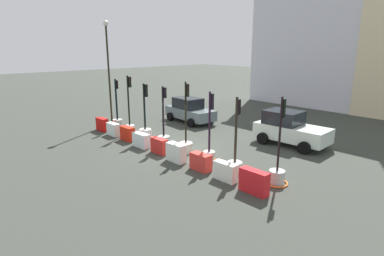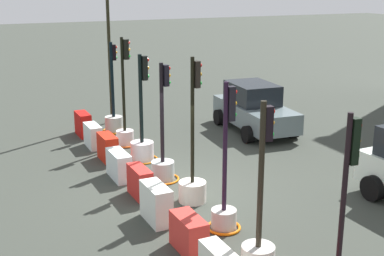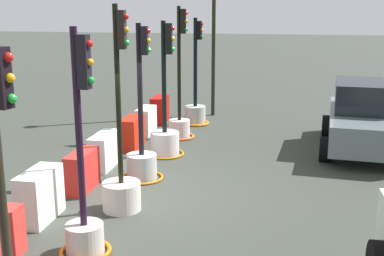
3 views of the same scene
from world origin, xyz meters
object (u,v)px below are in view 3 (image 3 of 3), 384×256
(traffic_light_4, at_px, (121,179))
(construction_barrier_4, at_px, (82,171))
(construction_barrier_2, at_px, (132,133))
(construction_barrier_3, at_px, (105,151))
(traffic_light_3, at_px, (142,155))
(traffic_light_2, at_px, (165,133))
(traffic_light_5, at_px, (84,214))
(construction_barrier_1, at_px, (146,121))
(traffic_light_0, at_px, (195,108))
(car_grey_saloon, at_px, (363,117))
(construction_barrier_5, at_px, (40,196))
(traffic_light_1, at_px, (180,116))
(construction_barrier_0, at_px, (160,110))

(traffic_light_4, height_order, construction_barrier_4, traffic_light_4)
(construction_barrier_2, relative_size, construction_barrier_3, 0.89)
(traffic_light_3, bearing_deg, traffic_light_2, 179.21)
(traffic_light_5, xyz_separation_m, construction_barrier_3, (-4.00, -1.26, -0.25))
(traffic_light_4, xyz_separation_m, construction_barrier_1, (-5.46, -1.20, -0.21))
(traffic_light_0, xyz_separation_m, construction_barrier_4, (6.19, -1.08, -0.12))
(traffic_light_4, height_order, car_grey_saloon, traffic_light_4)
(construction_barrier_3, distance_m, construction_barrier_5, 3.02)
(traffic_light_4, distance_m, traffic_light_5, 1.69)
(traffic_light_2, height_order, traffic_light_4, traffic_light_4)
(car_grey_saloon, bearing_deg, traffic_light_1, -92.43)
(construction_barrier_0, xyz_separation_m, construction_barrier_5, (7.65, -0.04, 0.02))
(traffic_light_2, relative_size, construction_barrier_0, 3.30)
(traffic_light_4, bearing_deg, construction_barrier_2, -164.21)
(construction_barrier_4, bearing_deg, construction_barrier_1, -179.04)
(traffic_light_2, distance_m, construction_barrier_3, 1.67)
(traffic_light_3, height_order, construction_barrier_3, traffic_light_3)
(traffic_light_3, bearing_deg, construction_barrier_2, -156.67)
(traffic_light_4, height_order, construction_barrier_0, traffic_light_4)
(construction_barrier_2, bearing_deg, construction_barrier_0, -178.47)
(car_grey_saloon, bearing_deg, traffic_light_2, -72.79)
(construction_barrier_3, bearing_deg, traffic_light_1, 159.65)
(construction_barrier_5, bearing_deg, construction_barrier_1, 179.66)
(traffic_light_3, bearing_deg, traffic_light_5, 2.86)
(traffic_light_0, distance_m, construction_barrier_0, 1.16)
(construction_barrier_3, bearing_deg, construction_barrier_0, 179.46)
(traffic_light_0, relative_size, traffic_light_5, 0.98)
(construction_barrier_3, xyz_separation_m, construction_barrier_4, (1.51, 0.11, 0.01))
(traffic_light_5, height_order, construction_barrier_0, traffic_light_5)
(traffic_light_5, height_order, car_grey_saloon, traffic_light_5)
(traffic_light_1, distance_m, construction_barrier_0, 2.00)
(traffic_light_1, height_order, traffic_light_4, traffic_light_4)
(construction_barrier_1, bearing_deg, traffic_light_0, 142.86)
(traffic_light_0, relative_size, construction_barrier_3, 2.90)
(traffic_light_1, height_order, car_grey_saloon, traffic_light_1)
(traffic_light_0, distance_m, traffic_light_2, 3.45)
(traffic_light_0, bearing_deg, traffic_light_4, 0.35)
(traffic_light_3, xyz_separation_m, construction_barrier_1, (-3.76, -1.06, -0.15))
(traffic_light_0, height_order, construction_barrier_2, traffic_light_0)
(traffic_light_0, xyz_separation_m, traffic_light_3, (5.29, -0.10, 0.02))
(traffic_light_0, height_order, traffic_light_3, traffic_light_3)
(construction_barrier_0, distance_m, construction_barrier_3, 4.63)
(traffic_light_1, distance_m, traffic_light_2, 1.72)
(traffic_light_2, relative_size, construction_barrier_4, 3.22)
(construction_barrier_0, bearing_deg, car_grey_saloon, 72.32)
(traffic_light_4, height_order, construction_barrier_2, traffic_light_4)
(traffic_light_3, height_order, traffic_light_4, traffic_light_4)
(traffic_light_1, relative_size, traffic_light_3, 1.10)
(traffic_light_2, bearing_deg, construction_barrier_5, -14.74)
(construction_barrier_2, height_order, construction_barrier_5, construction_barrier_5)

